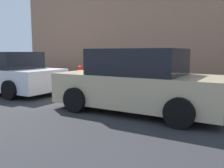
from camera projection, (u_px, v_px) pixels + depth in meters
ground_plane at (88, 91)px, 9.55m from camera, size 40.00×40.00×0.00m
sidewalk_curb at (121, 83)px, 11.61m from camera, size 18.00×5.00×0.14m
suitcase_silver_0 at (169, 82)px, 8.37m from camera, size 0.37×0.24×1.09m
suitcase_black_1 at (156, 83)px, 8.63m from camera, size 0.38×0.21×0.66m
suitcase_navy_2 at (145, 80)px, 8.92m from camera, size 0.40×0.28×1.02m
suitcase_maroon_3 at (133, 80)px, 9.28m from camera, size 0.51×0.26×1.00m
suitcase_red_4 at (120, 78)px, 9.51m from camera, size 0.40×0.26×0.94m
suitcase_teal_5 at (108, 78)px, 9.74m from camera, size 0.48×0.28×1.06m
suitcase_olive_6 at (97, 79)px, 10.09m from camera, size 0.50×0.23×0.85m
fire_hydrant at (80, 75)px, 10.61m from camera, size 0.39×0.21×0.81m
bollard_post at (65, 76)px, 10.90m from camera, size 0.15×0.15×0.65m
parked_car_beige_0 at (138, 82)px, 6.29m from camera, size 4.39×2.16×1.62m
parked_car_white_1 at (7, 73)px, 9.32m from camera, size 4.63×2.22×1.54m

